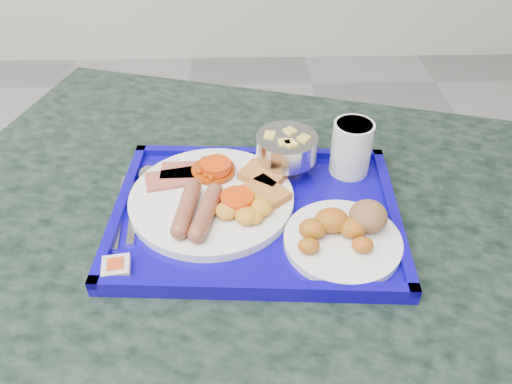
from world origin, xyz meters
TOP-DOWN VIEW (x-y plane):
  - table at (1.02, 0.83)m, footprint 1.34×1.07m
  - tray at (0.98, 0.82)m, footprint 0.45×0.34m
  - main_plate at (0.92, 0.84)m, footprint 0.26×0.26m
  - bread_plate at (1.11, 0.75)m, footprint 0.17×0.17m
  - fruit_bowl at (1.03, 0.92)m, footprint 0.10×0.10m
  - juice_cup at (1.14, 0.92)m, footprint 0.07×0.07m
  - spoon at (0.80, 0.89)m, footprint 0.04×0.19m
  - knife at (0.77, 0.83)m, footprint 0.02×0.17m
  - jam_packet at (0.79, 0.71)m, footprint 0.04×0.04m

SIDE VIEW (x-z plane):
  - table at x=1.02m, z-range 0.18..0.90m
  - tray at x=0.98m, z-range 0.72..0.75m
  - knife at x=0.77m, z-range 0.74..0.75m
  - spoon at x=0.80m, z-range 0.74..0.75m
  - jam_packet at x=0.79m, z-range 0.74..0.76m
  - main_plate at x=0.92m, z-range 0.74..0.78m
  - bread_plate at x=1.11m, z-range 0.73..0.79m
  - fruit_bowl at x=1.03m, z-range 0.75..0.82m
  - juice_cup at x=1.14m, z-range 0.75..0.84m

